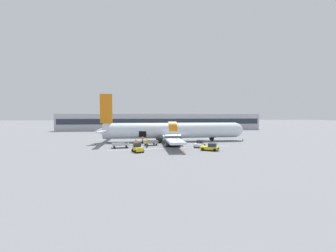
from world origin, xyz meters
name	(u,v)px	position (x,y,z in m)	size (l,w,h in m)	color
ground_plane	(181,143)	(0.00, 0.00, 0.00)	(500.00, 500.00, 0.00)	slate
apron_marking_line	(172,148)	(-3.03, -6.86, 0.00)	(24.57, 3.34, 0.01)	silver
terminal_strip	(162,122)	(0.00, 45.82, 3.55)	(88.90, 8.68, 7.09)	#B2B2B7
airplane	(170,131)	(-2.00, 3.47, 2.62)	(36.99, 33.32, 11.51)	silver
baggage_tug_lead	(210,147)	(3.52, -10.62, 0.60)	(3.58, 2.87, 1.35)	yellow
baggage_tug_mid	(200,144)	(2.79, -6.28, 0.60)	(2.77, 3.24, 1.38)	white
baggage_tug_rear	(138,148)	(-9.66, -10.55, 0.67)	(2.30, 2.67, 1.60)	yellow
baggage_cart_loading	(151,143)	(-6.91, -2.74, 0.54)	(3.84, 2.43, 1.13)	#999BA0
baggage_cart_queued	(121,145)	(-13.02, -5.31, 0.51)	(4.37, 2.44, 1.05)	#B7BABF
ground_crew_loader_a	(143,140)	(-8.79, -0.27, 0.88)	(0.48, 0.58, 1.67)	black
ground_crew_loader_b	(164,140)	(-3.98, -1.62, 0.94)	(0.61, 0.53, 1.79)	#1E2338
ground_crew_driver	(136,143)	(-10.17, -3.89, 0.82)	(0.53, 0.36, 1.55)	black
ground_crew_supervisor	(147,143)	(-7.92, -5.53, 0.89)	(0.54, 0.54, 1.70)	#2D2D33
safety_cone_nose	(243,139)	(16.87, 3.06, 0.29)	(0.48, 0.48, 0.63)	black
safety_cone_engine_left	(184,153)	(-2.05, -13.85, 0.33)	(0.48, 0.48, 0.71)	black
safety_cone_wingtip	(182,145)	(-0.67, -5.29, 0.34)	(0.48, 0.48, 0.73)	black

